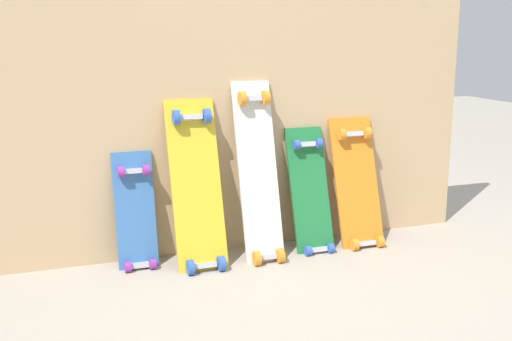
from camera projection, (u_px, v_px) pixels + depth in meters
name	position (u px, v px, depth m)	size (l,w,h in m)	color
ground_plane	(251.00, 249.00, 3.25)	(12.00, 12.00, 0.00)	#A89E8E
plywood_wall_panel	(246.00, 106.00, 3.15)	(2.42, 0.04, 1.44)	tan
skateboard_blue	(136.00, 218.00, 2.98)	(0.19, 0.18, 0.61)	#386BAD
skateboard_yellow	(197.00, 191.00, 2.98)	(0.24, 0.32, 0.84)	gold
skateboard_white	(259.00, 178.00, 3.08)	(0.19, 0.31, 0.91)	silver
skateboard_green	(311.00, 197.00, 3.22)	(0.20, 0.26, 0.68)	#1E7238
skateboard_orange	(357.00, 189.00, 3.30)	(0.24, 0.28, 0.71)	orange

